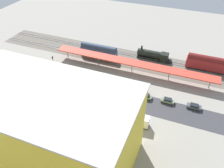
# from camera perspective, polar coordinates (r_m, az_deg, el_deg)

# --- Properties ---
(ground_plane) EXTENTS (183.73, 183.73, 0.00)m
(ground_plane) POSITION_cam_1_polar(r_m,az_deg,el_deg) (81.29, -2.72, -0.79)
(ground_plane) COLOR gray
(ground_plane) RESTS_ON ground
(rail_bed) EXTENTS (114.86, 14.78, 0.01)m
(rail_bed) POSITION_cam_1_polar(r_m,az_deg,el_deg) (98.29, 2.54, 6.67)
(rail_bed) COLOR #665E54
(rail_bed) RESTS_ON ground
(street_asphalt) EXTENTS (114.85, 9.23, 0.01)m
(street_asphalt) POSITION_cam_1_polar(r_m,az_deg,el_deg) (79.28, -3.56, -1.98)
(street_asphalt) COLOR #38383D
(street_asphalt) RESTS_ON ground
(track_rails) EXTENTS (114.83, 8.34, 0.12)m
(track_rails) POSITION_cam_1_polar(r_m,az_deg,el_deg) (98.20, 2.54, 6.76)
(track_rails) COLOR #9E9EA8
(track_rails) RESTS_ON ground
(platform_canopy_near) EXTENTS (63.37, 4.70, 4.25)m
(platform_canopy_near) POSITION_cam_1_polar(r_m,az_deg,el_deg) (87.40, 5.10, 5.36)
(platform_canopy_near) COLOR #C63D2D
(platform_canopy_near) RESTS_ON ground
(locomotive) EXTENTS (14.38, 3.13, 5.32)m
(locomotive) POSITION_cam_1_polar(r_m,az_deg,el_deg) (97.30, 10.57, 6.99)
(locomotive) COLOR black
(locomotive) RESTS_ON ground
(passenger_coach) EXTENTS (16.52, 3.07, 6.12)m
(passenger_coach) POSITION_cam_1_polar(r_m,az_deg,el_deg) (95.90, 22.98, 4.86)
(passenger_coach) COLOR black
(passenger_coach) RESTS_ON ground
(freight_coach_far) EXTENTS (16.03, 2.92, 5.77)m
(freight_coach_far) POSITION_cam_1_polar(r_m,az_deg,el_deg) (97.22, -3.36, 8.33)
(freight_coach_far) COLOR black
(freight_coach_far) RESTS_ON ground
(parked_car_0) EXTENTS (4.51, 1.91, 1.54)m
(parked_car_0) POSITION_cam_1_polar(r_m,az_deg,el_deg) (77.05, 19.83, -5.35)
(parked_car_0) COLOR black
(parked_car_0) RESTS_ON ground
(parked_car_1) EXTENTS (4.40, 1.81, 1.60)m
(parked_car_1) POSITION_cam_1_polar(r_m,az_deg,el_deg) (76.74, 13.72, -4.09)
(parked_car_1) COLOR black
(parked_car_1) RESTS_ON ground
(parked_car_2) EXTENTS (4.13, 1.80, 1.69)m
(parked_car_2) POSITION_cam_1_polar(r_m,az_deg,el_deg) (76.99, 8.42, -3.08)
(parked_car_2) COLOR black
(parked_car_2) RESTS_ON ground
(parked_car_3) EXTENTS (4.69, 2.04, 1.69)m
(parked_car_3) POSITION_cam_1_polar(r_m,az_deg,el_deg) (78.67, 3.08, -1.62)
(parked_car_3) COLOR black
(parked_car_3) RESTS_ON ground
(parked_car_4) EXTENTS (4.80, 1.92, 1.77)m
(parked_car_4) POSITION_cam_1_polar(r_m,az_deg,el_deg) (81.12, -2.60, -0.18)
(parked_car_4) COLOR black
(parked_car_4) RESTS_ON ground
(parked_car_5) EXTENTS (4.85, 2.02, 1.74)m
(parked_car_5) POSITION_cam_1_polar(r_m,az_deg,el_deg) (84.20, -6.86, 1.14)
(parked_car_5) COLOR black
(parked_car_5) RESTS_ON ground
(construction_building) EXTENTS (40.43, 22.15, 19.98)m
(construction_building) POSITION_cam_1_polar(r_m,az_deg,el_deg) (56.19, -15.57, -10.20)
(construction_building) COLOR yellow
(construction_building) RESTS_ON ground
(construction_roof_slab) EXTENTS (41.03, 22.75, 0.40)m
(construction_roof_slab) POSITION_cam_1_polar(r_m,az_deg,el_deg) (49.39, -17.51, -2.16)
(construction_roof_slab) COLOR #B7B2A8
(construction_roof_slab) RESTS_ON construction_building
(box_truck_0) EXTENTS (9.91, 3.34, 3.50)m
(box_truck_0) POSITION_cam_1_polar(r_m,az_deg,el_deg) (67.39, 5.24, -8.87)
(box_truck_0) COLOR black
(box_truck_0) RESTS_ON ground
(street_tree_0) EXTENTS (5.43, 5.43, 7.28)m
(street_tree_0) POSITION_cam_1_polar(r_m,az_deg,el_deg) (78.19, -13.23, 0.53)
(street_tree_0) COLOR brown
(street_tree_0) RESTS_ON ground
(street_tree_1) EXTENTS (4.40, 4.40, 6.98)m
(street_tree_1) POSITION_cam_1_polar(r_m,az_deg,el_deg) (77.34, -13.06, 0.26)
(street_tree_1) COLOR brown
(street_tree_1) RESTS_ON ground
(street_tree_2) EXTENTS (5.42, 5.42, 7.84)m
(street_tree_2) POSITION_cam_1_polar(r_m,az_deg,el_deg) (80.31, -16.18, 1.56)
(street_tree_2) COLOR brown
(street_tree_2) RESTS_ON ground
(traffic_light) EXTENTS (0.50, 0.36, 7.05)m
(traffic_light) POSITION_cam_1_polar(r_m,az_deg,el_deg) (89.08, -14.48, 5.34)
(traffic_light) COLOR #333333
(traffic_light) RESTS_ON ground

